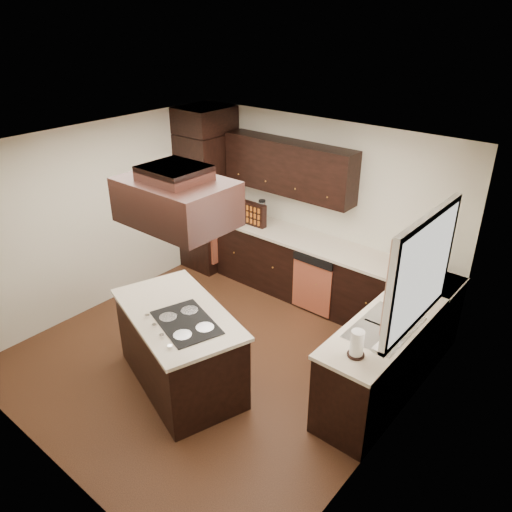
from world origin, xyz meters
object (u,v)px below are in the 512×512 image
object	(u,v)px
island	(180,349)
range_hood	(177,202)
spice_rack	(254,214)
oven_column	(208,202)

from	to	relation	value
island	range_hood	bearing A→B (deg)	33.15
island	spice_rack	distance (m)	2.52
island	spice_rack	xyz separation A→B (m)	(-0.86, 2.28, 0.65)
island	range_hood	size ratio (longest dim) A/B	1.49
oven_column	island	xyz separation A→B (m)	(1.77, -2.28, -0.62)
oven_column	spice_rack	world-z (taller)	oven_column
spice_rack	oven_column	bearing A→B (deg)	178.87
oven_column	spice_rack	xyz separation A→B (m)	(0.92, -0.00, 0.03)
island	range_hood	xyz separation A→B (m)	(0.10, 0.03, 1.72)
spice_rack	range_hood	bearing A→B (deg)	-67.89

